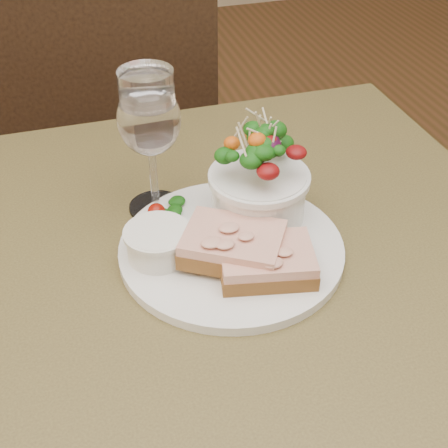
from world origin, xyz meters
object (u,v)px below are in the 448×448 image
object	(u,v)px
dinner_plate	(231,249)
salad_bowl	(259,175)
sandwich_back	(233,244)
chair_far	(131,215)
ramekin	(158,242)
wine_glass	(149,123)
sandwich_front	(267,261)
cafe_table	(220,335)

from	to	relation	value
dinner_plate	salad_bowl	bearing A→B (deg)	43.11
dinner_plate	sandwich_back	bearing A→B (deg)	-103.71
chair_far	ramekin	distance (m)	0.87
dinner_plate	wine_glass	size ratio (longest dim) A/B	1.51
ramekin	wine_glass	distance (m)	0.14
dinner_plate	wine_glass	world-z (taller)	wine_glass
sandwich_front	sandwich_back	size ratio (longest dim) A/B	0.86
cafe_table	sandwich_back	size ratio (longest dim) A/B	5.90
cafe_table	chair_far	bearing A→B (deg)	90.48
ramekin	salad_bowl	xyz separation A→B (m)	(0.13, 0.04, 0.04)
wine_glass	cafe_table	bearing A→B (deg)	-74.02
dinner_plate	ramekin	xyz separation A→B (m)	(-0.09, 0.01, 0.03)
salad_bowl	wine_glass	xyz separation A→B (m)	(-0.11, 0.07, 0.05)
cafe_table	dinner_plate	xyz separation A→B (m)	(0.02, 0.03, 0.11)
dinner_plate	sandwich_front	world-z (taller)	sandwich_front
cafe_table	ramekin	world-z (taller)	ramekin
dinner_plate	cafe_table	bearing A→B (deg)	-127.11
dinner_plate	sandwich_back	distance (m)	0.04
sandwich_front	salad_bowl	world-z (taller)	salad_bowl
cafe_table	sandwich_front	bearing A→B (deg)	-25.37
ramekin	wine_glass	bearing A→B (deg)	79.83
sandwich_back	salad_bowl	bearing A→B (deg)	84.34
sandwich_back	ramekin	size ratio (longest dim) A/B	1.92
chair_far	sandwich_back	world-z (taller)	chair_far
sandwich_front	ramekin	xyz separation A→B (m)	(-0.11, 0.06, 0.00)
sandwich_front	salad_bowl	distance (m)	0.11
dinner_plate	sandwich_back	size ratio (longest dim) A/B	1.94
ramekin	salad_bowl	world-z (taller)	salad_bowl
sandwich_front	wine_glass	size ratio (longest dim) A/B	0.67
dinner_plate	salad_bowl	world-z (taller)	salad_bowl
chair_far	cafe_table	bearing A→B (deg)	104.25
salad_bowl	wine_glass	world-z (taller)	wine_glass
sandwich_back	sandwich_front	bearing A→B (deg)	-11.34
sandwich_front	sandwich_back	xyz separation A→B (m)	(-0.03, 0.03, 0.01)
chair_far	salad_bowl	world-z (taller)	chair_far
ramekin	sandwich_front	bearing A→B (deg)	-29.46
sandwich_back	wine_glass	size ratio (longest dim) A/B	0.78
chair_far	dinner_plate	size ratio (longest dim) A/B	3.41
dinner_plate	sandwich_front	xyz separation A→B (m)	(0.02, -0.05, 0.02)
wine_glass	sandwich_front	bearing A→B (deg)	-62.03
chair_far	sandwich_front	size ratio (longest dim) A/B	7.72
chair_far	dinner_plate	xyz separation A→B (m)	(0.03, -0.72, 0.46)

